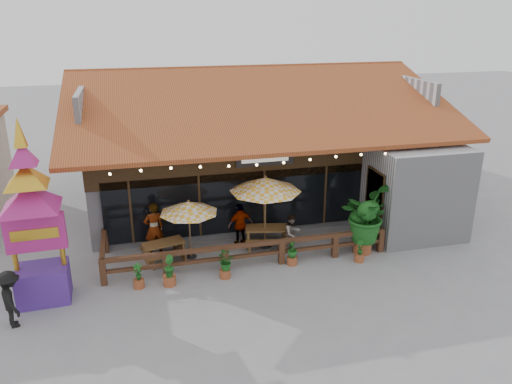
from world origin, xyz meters
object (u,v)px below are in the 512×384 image
object	(u,v)px
picnic_table_left	(164,248)
picnic_table_right	(267,233)
umbrella_left	(189,208)
umbrella_right	(265,185)
pedestrian	(11,299)
thai_sign_tower	(30,202)
tropical_plant	(365,216)

from	to	relation	value
picnic_table_left	picnic_table_right	size ratio (longest dim) A/B	0.93
umbrella_left	picnic_table_right	size ratio (longest dim) A/B	1.31
umbrella_left	umbrella_right	size ratio (longest dim) A/B	0.73
picnic_table_right	pedestrian	distance (m)	8.81
picnic_table_right	pedestrian	size ratio (longest dim) A/B	1.09
thai_sign_tower	umbrella_right	bearing A→B (deg)	14.62
umbrella_right	picnic_table_right	distance (m)	1.94
umbrella_left	picnic_table_right	distance (m)	3.22
picnic_table_left	umbrella_right	bearing A→B (deg)	2.93
umbrella_left	pedestrian	xyz separation A→B (m)	(-5.32, -2.94, -1.08)
umbrella_left	picnic_table_left	bearing A→B (deg)	177.86
umbrella_left	picnic_table_left	xyz separation A→B (m)	(-0.94, 0.04, -1.46)
picnic_table_right	thai_sign_tower	xyz separation A→B (m)	(-7.57, -1.96, 2.71)
picnic_table_left	pedestrian	size ratio (longest dim) A/B	1.01
umbrella_right	picnic_table_right	size ratio (longest dim) A/B	1.79
picnic_table_right	tropical_plant	world-z (taller)	tropical_plant
pedestrian	umbrella_left	bearing A→B (deg)	-84.16
tropical_plant	picnic_table_left	bearing A→B (deg)	170.59
thai_sign_tower	pedestrian	xyz separation A→B (m)	(-0.65, -1.21, -2.38)
umbrella_right	tropical_plant	size ratio (longest dim) A/B	1.31
pedestrian	umbrella_right	bearing A→B (deg)	-91.82
umbrella_left	thai_sign_tower	bearing A→B (deg)	-159.71
umbrella_left	pedestrian	world-z (taller)	umbrella_left
umbrella_right	pedestrian	world-z (taller)	umbrella_right
picnic_table_left	tropical_plant	size ratio (longest dim) A/B	0.68
thai_sign_tower	tropical_plant	distance (m)	10.99
tropical_plant	pedestrian	size ratio (longest dim) A/B	1.50
umbrella_left	picnic_table_right	bearing A→B (deg)	4.55
picnic_table_left	picnic_table_right	distance (m)	3.84
umbrella_left	picnic_table_right	world-z (taller)	umbrella_left
picnic_table_right	thai_sign_tower	distance (m)	8.27
thai_sign_tower	umbrella_left	bearing A→B (deg)	20.29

